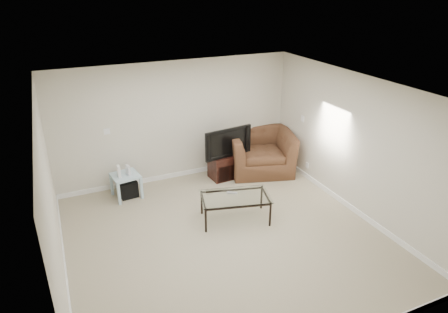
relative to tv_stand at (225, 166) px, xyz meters
name	(u,v)px	position (x,y,z in m)	size (l,w,h in m)	color
floor	(226,238)	(-0.90, -2.05, -0.27)	(5.00, 5.00, 0.00)	tan
ceiling	(226,90)	(-0.90, -2.05, 2.23)	(5.00, 5.00, 0.00)	white
wall_back	(176,122)	(-0.90, 0.45, 0.98)	(5.00, 0.02, 2.50)	silver
wall_left	(51,204)	(-3.40, -2.05, 0.98)	(0.02, 5.00, 2.50)	silver
wall_right	(355,145)	(1.60, -2.05, 0.98)	(0.02, 5.00, 2.50)	silver
plate_back	(107,131)	(-2.30, 0.44, 0.98)	(0.12, 0.02, 0.12)	white
plate_right_switch	(303,119)	(1.59, -0.45, 0.98)	(0.02, 0.09, 0.13)	white
plate_right_outlet	(307,165)	(1.59, -0.75, 0.03)	(0.02, 0.08, 0.12)	white
tv_stand	(225,166)	(0.00, 0.00, 0.00)	(0.64, 0.44, 0.53)	black
dvd_player	(226,159)	(0.00, -0.04, 0.18)	(0.38, 0.27, 0.05)	black
television	(226,141)	(0.00, -0.03, 0.58)	(1.01, 0.20, 0.62)	black
side_table	(126,186)	(-2.11, 0.00, -0.03)	(0.50, 0.50, 0.48)	silver
subwoofer	(128,188)	(-2.08, 0.02, -0.10)	(0.33, 0.33, 0.33)	black
game_console	(119,171)	(-2.23, -0.04, 0.32)	(0.05, 0.16, 0.22)	white
game_case	(128,170)	(-2.05, -0.01, 0.31)	(0.05, 0.14, 0.19)	silver
recliner	(261,145)	(0.86, 0.00, 0.34)	(1.38, 0.90, 1.21)	brown
coffee_table	(235,208)	(-0.52, -1.61, -0.03)	(1.20, 0.68, 0.47)	black
remote	(232,193)	(-0.53, -1.49, 0.22)	(0.19, 0.05, 0.02)	#B2B2B7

